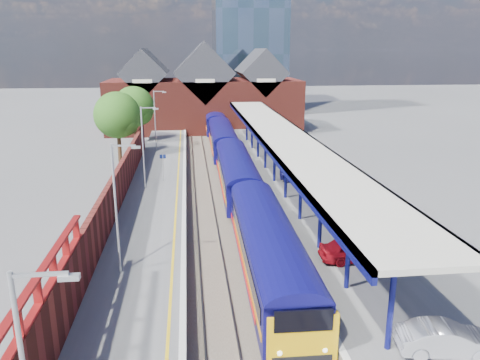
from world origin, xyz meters
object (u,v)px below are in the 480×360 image
object	(u,v)px
parked_car_blue	(306,173)
train	(228,152)
parked_car_red	(355,249)
parked_car_dark	(385,246)
lamp_post_b	(118,201)
parked_car_silver	(446,339)
platform_sign	(163,163)
lamp_post_c	(144,142)
lamp_post_d	(156,117)

from	to	relation	value
parked_car_blue	train	bearing A→B (deg)	52.93
train	parked_car_red	bearing A→B (deg)	-78.54
parked_car_blue	parked_car_dark	bearing A→B (deg)	-163.94
lamp_post_b	parked_car_silver	distance (m)	16.31
train	parked_car_blue	bearing A→B (deg)	-51.15
platform_sign	parked_car_red	world-z (taller)	platform_sign
lamp_post_c	parked_car_red	size ratio (longest dim) A/B	1.73
platform_sign	parked_car_silver	world-z (taller)	platform_sign
train	platform_sign	world-z (taller)	platform_sign
parked_car_blue	parked_car_red	bearing A→B (deg)	-170.64
train	parked_car_silver	bearing A→B (deg)	-80.43
train	lamp_post_d	xyz separation A→B (m)	(-7.86, 7.28, 2.87)
train	lamp_post_c	world-z (taller)	lamp_post_c
lamp_post_c	parked_car_blue	world-z (taller)	lamp_post_c
train	parked_car_blue	world-z (taller)	train
parked_car_silver	lamp_post_d	bearing A→B (deg)	26.38
lamp_post_c	parked_car_blue	xyz separation A→B (m)	(14.26, 0.77, -3.33)
parked_car_red	parked_car_silver	bearing A→B (deg)	-177.20
parked_car_dark	parked_car_blue	xyz separation A→B (m)	(-0.57, 16.36, 0.09)
lamp_post_b	parked_car_red	xyz separation A→B (m)	(12.87, -0.02, -3.30)
lamp_post_b	parked_car_dark	bearing A→B (deg)	1.59
lamp_post_c	lamp_post_d	xyz separation A→B (m)	(0.00, 16.00, 0.00)
parked_car_silver	train	bearing A→B (deg)	17.58
parked_car_dark	parked_car_red	bearing A→B (deg)	92.99
lamp_post_d	train	bearing A→B (deg)	-42.81
lamp_post_d	parked_car_blue	world-z (taller)	lamp_post_d
lamp_post_b	lamp_post_c	bearing A→B (deg)	90.00
parked_car_dark	parked_car_blue	bearing A→B (deg)	-7.54
parked_car_blue	lamp_post_d	bearing A→B (deg)	57.20
lamp_post_b	parked_car_dark	world-z (taller)	lamp_post_b
train	parked_car_blue	distance (m)	10.22
parked_car_dark	platform_sign	bearing A→B (deg)	27.91
train	parked_car_blue	xyz separation A→B (m)	(6.41, -7.95, -0.46)
lamp_post_b	platform_sign	size ratio (longest dim) A/B	2.80
lamp_post_c	parked_car_silver	bearing A→B (deg)	-61.26
lamp_post_d	parked_car_silver	xyz separation A→B (m)	(13.47, -40.56, -3.36)
platform_sign	parked_car_silver	size ratio (longest dim) A/B	0.65
train	parked_car_silver	world-z (taller)	train
platform_sign	parked_car_dark	bearing A→B (deg)	-52.57
lamp_post_b	lamp_post_d	distance (m)	32.00
train	lamp_post_b	world-z (taller)	lamp_post_b
train	parked_car_red	distance (m)	25.25
parked_car_silver	parked_car_blue	size ratio (longest dim) A/B	0.80
lamp_post_b	platform_sign	world-z (taller)	lamp_post_b
parked_car_red	parked_car_blue	bearing A→B (deg)	-5.90
train	lamp_post_d	distance (m)	11.09
lamp_post_b	parked_car_red	bearing A→B (deg)	-0.10
lamp_post_c	platform_sign	bearing A→B (deg)	55.74
parked_car_dark	parked_car_blue	distance (m)	16.37
train	lamp_post_b	bearing A→B (deg)	-107.63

